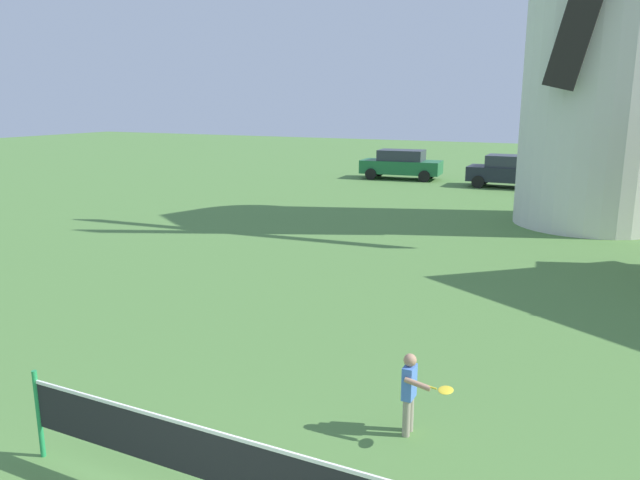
# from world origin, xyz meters

# --- Properties ---
(windmill) EXTENTS (9.30, 5.58, 13.70)m
(windmill) POSITION_xyz_m (2.32, 19.47, 6.43)
(windmill) COLOR silver
(windmill) RESTS_ON ground_plane
(tennis_net) EXTENTS (5.45, 0.06, 1.10)m
(tennis_net) POSITION_xyz_m (-0.06, 1.56, 0.69)
(tennis_net) COLOR #238E4C
(tennis_net) RESTS_ON ground_plane
(player_far) EXTENTS (0.67, 0.45, 1.08)m
(player_far) POSITION_xyz_m (1.02, 3.96, 0.62)
(player_far) COLOR #9E937F
(player_far) RESTS_ON ground_plane
(parked_car_green) EXTENTS (4.37, 2.18, 1.56)m
(parked_car_green) POSITION_xyz_m (-7.36, 28.48, 0.81)
(parked_car_green) COLOR #1E6638
(parked_car_green) RESTS_ON ground_plane
(parked_car_black) EXTENTS (3.97, 1.93, 1.56)m
(parked_car_black) POSITION_xyz_m (-1.56, 27.65, 0.81)
(parked_car_black) COLOR #1E232D
(parked_car_black) RESTS_ON ground_plane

